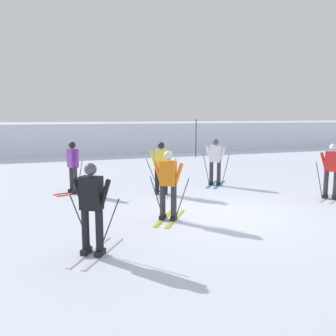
{
  "coord_description": "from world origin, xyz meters",
  "views": [
    {
      "loc": [
        -4.34,
        -7.79,
        2.53
      ],
      "look_at": [
        -0.7,
        2.51,
        0.9
      ],
      "focal_mm": 37.35,
      "sensor_mm": 36.0,
      "label": 1
    }
  ],
  "objects": [
    {
      "name": "skier_purple",
      "position": [
        -3.5,
        3.9,
        0.92
      ],
      "size": [
        1.63,
        0.95,
        1.71
      ],
      "color": "red",
      "rests_on": "ground"
    },
    {
      "name": "trail_marker_pole",
      "position": [
        4.41,
        11.82,
        1.17
      ],
      "size": [
        0.05,
        0.05,
        2.34
      ],
      "primitive_type": "cylinder",
      "color": "black",
      "rests_on": "ground"
    },
    {
      "name": "skier_red",
      "position": [
        3.84,
        0.42,
        0.92
      ],
      "size": [
        1.55,
        1.16,
        1.71
      ],
      "color": "silver",
      "rests_on": "ground"
    },
    {
      "name": "skier_orange",
      "position": [
        -1.58,
        0.02,
        0.92
      ],
      "size": [
        1.23,
        1.52,
        1.71
      ],
      "color": "gold",
      "rests_on": "ground"
    },
    {
      "name": "skier_yellow",
      "position": [
        -0.84,
        2.79,
        0.92
      ],
      "size": [
        0.97,
        1.64,
        1.71
      ],
      "color": "silver",
      "rests_on": "ground"
    },
    {
      "name": "skier_black",
      "position": [
        -3.6,
        -1.59,
        0.92
      ],
      "size": [
        1.22,
        1.52,
        1.71
      ],
      "color": "silver",
      "rests_on": "ground"
    },
    {
      "name": "skier_white",
      "position": [
        1.5,
        3.55,
        0.92
      ],
      "size": [
        1.32,
        1.46,
        1.71
      ],
      "color": "#237AC6",
      "rests_on": "ground"
    },
    {
      "name": "far_snow_ridge",
      "position": [
        0.0,
        18.58,
        1.02
      ],
      "size": [
        80.0,
        7.75,
        2.04
      ],
      "primitive_type": "cube",
      "color": "silver",
      "rests_on": "ground"
    },
    {
      "name": "ground_plane",
      "position": [
        0.0,
        0.0,
        0.0
      ],
      "size": [
        120.0,
        120.0,
        0.0
      ],
      "primitive_type": "plane",
      "color": "silver"
    }
  ]
}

